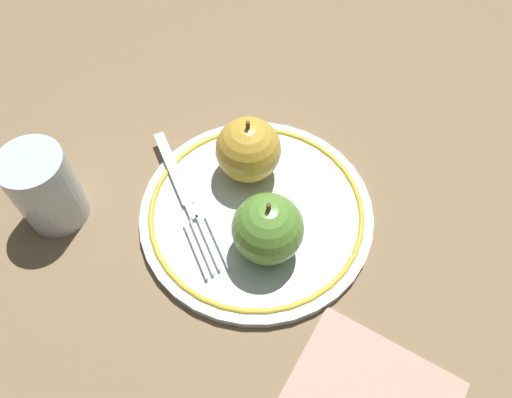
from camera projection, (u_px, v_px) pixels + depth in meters
name	position (u px, v px, depth m)	size (l,w,h in m)	color
ground_plane	(256.00, 216.00, 0.54)	(2.00, 2.00, 0.00)	#856C4C
plate	(256.00, 212.00, 0.53)	(0.25, 0.25, 0.01)	silver
apple_red_whole	(268.00, 229.00, 0.47)	(0.07, 0.07, 0.08)	#5F9838
apple_second_whole	(248.00, 150.00, 0.53)	(0.07, 0.07, 0.08)	gold
fork	(184.00, 194.00, 0.54)	(0.07, 0.19, 0.00)	silver
drinking_glass	(45.00, 188.00, 0.50)	(0.07, 0.07, 0.09)	silver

